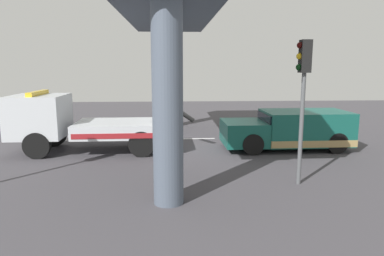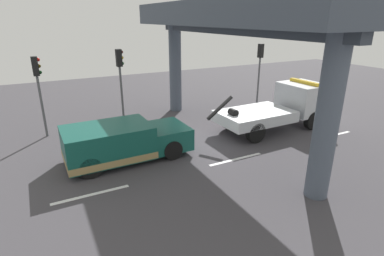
% 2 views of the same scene
% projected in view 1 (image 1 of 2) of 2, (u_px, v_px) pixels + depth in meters
% --- Properties ---
extents(ground_plane, '(60.00, 40.00, 0.10)m').
position_uv_depth(ground_plane, '(190.00, 151.00, 14.71)').
color(ground_plane, '#423F44').
extents(lane_stripe_west, '(2.60, 0.16, 0.01)m').
position_uv_depth(lane_stripe_west, '(310.00, 137.00, 17.20)').
color(lane_stripe_west, silver).
rests_on(lane_stripe_west, ground).
extents(lane_stripe_mid, '(2.60, 0.16, 0.01)m').
position_uv_depth(lane_stripe_mid, '(187.00, 139.00, 16.88)').
color(lane_stripe_mid, silver).
rests_on(lane_stripe_mid, ground).
extents(lane_stripe_east, '(2.60, 0.16, 0.01)m').
position_uv_depth(lane_stripe_east, '(60.00, 140.00, 16.55)').
color(lane_stripe_east, silver).
rests_on(lane_stripe_east, ground).
extents(tow_truck_white, '(7.27, 2.49, 2.46)m').
position_uv_depth(tow_truck_white, '(76.00, 122.00, 14.23)').
color(tow_truck_white, silver).
rests_on(tow_truck_white, ground).
extents(towed_van_green, '(5.23, 2.28, 1.58)m').
position_uv_depth(towed_van_green, '(291.00, 130.00, 14.80)').
color(towed_van_green, '#145147').
rests_on(towed_van_green, ground).
extents(overpass_structure, '(3.60, 13.45, 6.41)m').
position_uv_depth(overpass_structure, '(169.00, 11.00, 13.69)').
color(overpass_structure, '#4C5666').
rests_on(overpass_structure, ground).
extents(traffic_light_far, '(0.39, 0.32, 4.16)m').
position_uv_depth(traffic_light_far, '(303.00, 81.00, 9.93)').
color(traffic_light_far, '#515456').
rests_on(traffic_light_far, ground).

